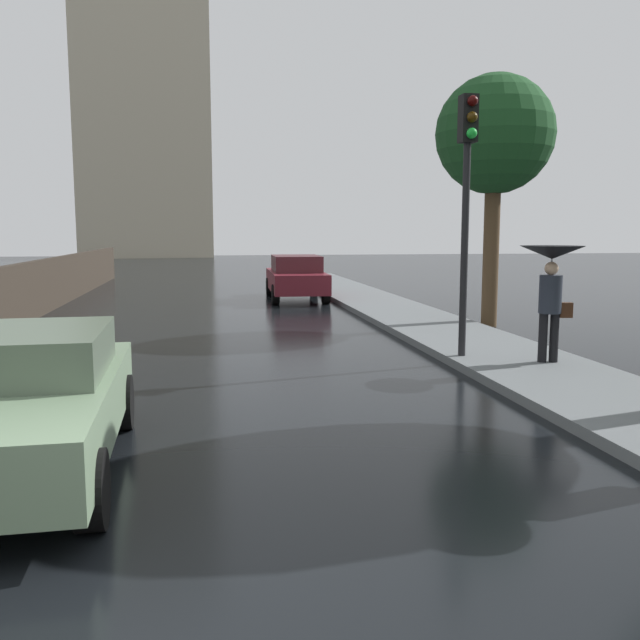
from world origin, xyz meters
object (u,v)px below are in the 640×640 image
pedestrian_with_umbrella_near (552,272)px  car_green_mid_road (24,401)px  street_tree_near (495,137)px  car_maroon_near_kerb (296,277)px  traffic_light (467,177)px

pedestrian_with_umbrella_near → car_green_mid_road: bearing=-144.7°
car_green_mid_road → pedestrian_with_umbrella_near: 7.91m
pedestrian_with_umbrella_near → street_tree_near: 5.84m
car_green_mid_road → pedestrian_with_umbrella_near: (7.03, 3.51, 0.90)m
pedestrian_with_umbrella_near → car_maroon_near_kerb: bearing=110.5°
car_maroon_near_kerb → car_green_mid_road: 16.06m
car_maroon_near_kerb → car_green_mid_road: bearing=-104.7°
pedestrian_with_umbrella_near → traffic_light: bearing=155.8°
car_maroon_near_kerb → traffic_light: size_ratio=1.05×
car_maroon_near_kerb → car_green_mid_road: size_ratio=1.10×
car_green_mid_road → street_tree_near: bearing=-135.7°
traffic_light → street_tree_near: 5.02m
street_tree_near → car_green_mid_road: bearing=-133.9°
traffic_light → street_tree_near: street_tree_near is taller
street_tree_near → car_maroon_near_kerb: bearing=118.0°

